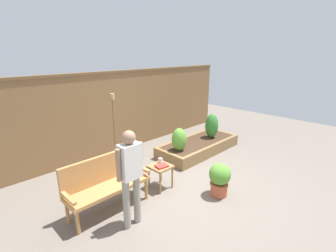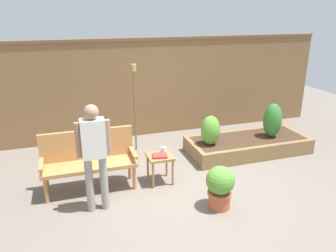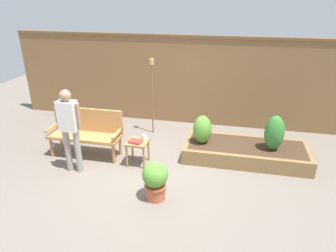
# 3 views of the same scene
# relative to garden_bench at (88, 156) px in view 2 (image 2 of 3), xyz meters

# --- Properties ---
(ground_plane) EXTENTS (14.00, 14.00, 0.00)m
(ground_plane) POSITION_rel_garden_bench_xyz_m (1.49, -0.52, -0.54)
(ground_plane) COLOR #70665B
(fence_back) EXTENTS (8.40, 0.14, 2.16)m
(fence_back) POSITION_rel_garden_bench_xyz_m (1.49, 2.08, 0.55)
(fence_back) COLOR brown
(fence_back) RESTS_ON ground_plane
(garden_bench) EXTENTS (1.44, 0.48, 0.94)m
(garden_bench) POSITION_rel_garden_bench_xyz_m (0.00, 0.00, 0.00)
(garden_bench) COLOR #B77F47
(garden_bench) RESTS_ON ground_plane
(side_table) EXTENTS (0.40, 0.40, 0.48)m
(side_table) POSITION_rel_garden_bench_xyz_m (1.12, -0.18, -0.15)
(side_table) COLOR #9E7042
(side_table) RESTS_ON ground_plane
(cup_on_table) EXTENTS (0.12, 0.08, 0.09)m
(cup_on_table) POSITION_rel_garden_bench_xyz_m (1.21, -0.08, -0.02)
(cup_on_table) COLOR silver
(cup_on_table) RESTS_ON side_table
(book_on_table) EXTENTS (0.26, 0.21, 0.04)m
(book_on_table) POSITION_rel_garden_bench_xyz_m (1.10, -0.23, -0.05)
(book_on_table) COLOR #B2332D
(book_on_table) RESTS_ON side_table
(potted_boxwood) EXTENTS (0.41, 0.41, 0.64)m
(potted_boxwood) POSITION_rel_garden_bench_xyz_m (1.71, -1.16, -0.19)
(potted_boxwood) COLOR #B75638
(potted_boxwood) RESTS_ON ground_plane
(raised_planter_bed) EXTENTS (2.40, 1.00, 0.30)m
(raised_planter_bed) POSITION_rel_garden_bench_xyz_m (3.14, 0.45, -0.39)
(raised_planter_bed) COLOR olive
(raised_planter_bed) RESTS_ON ground_plane
(shrub_near_bench) EXTENTS (0.36, 0.36, 0.57)m
(shrub_near_bench) POSITION_rel_garden_bench_xyz_m (2.27, 0.39, 0.04)
(shrub_near_bench) COLOR brown
(shrub_near_bench) RESTS_ON raised_planter_bed
(shrub_far_corner) EXTENTS (0.36, 0.36, 0.68)m
(shrub_far_corner) POSITION_rel_garden_bench_xyz_m (3.61, 0.39, 0.10)
(shrub_far_corner) COLOR brown
(shrub_far_corner) RESTS_ON raised_planter_bed
(tiki_torch) EXTENTS (0.10, 0.10, 1.74)m
(tiki_torch) POSITION_rel_garden_bench_xyz_m (1.03, 1.26, 0.65)
(tiki_torch) COLOR brown
(tiki_torch) RESTS_ON ground_plane
(person_by_bench) EXTENTS (0.47, 0.20, 1.56)m
(person_by_bench) POSITION_rel_garden_bench_xyz_m (0.05, -0.67, 0.39)
(person_by_bench) COLOR gray
(person_by_bench) RESTS_ON ground_plane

